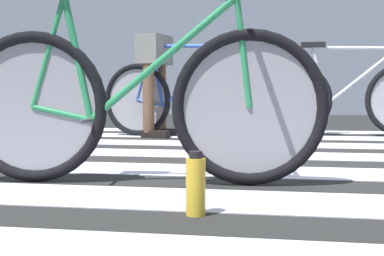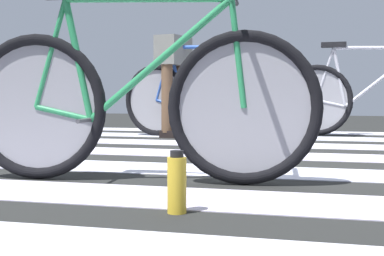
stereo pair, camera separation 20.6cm
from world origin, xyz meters
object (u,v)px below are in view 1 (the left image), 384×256
object	(u,v)px
bicycle_1_of_3	(138,101)
water_bottle	(196,185)
cyclist_2_of_3	(155,71)
bicycle_3_of_3	(348,97)
bicycle_2_of_3	(185,97)

from	to	relation	value
bicycle_1_of_3	water_bottle	world-z (taller)	bicycle_1_of_3
bicycle_1_of_3	water_bottle	xyz separation A→B (m)	(0.37, -0.59, -0.28)
cyclist_2_of_3	bicycle_3_of_3	bearing A→B (deg)	23.62
bicycle_1_of_3	water_bottle	size ratio (longest dim) A/B	7.77
bicycle_1_of_3	bicycle_2_of_3	world-z (taller)	same
bicycle_1_of_3	bicycle_2_of_3	size ratio (longest dim) A/B	1.01
bicycle_2_of_3	bicycle_3_of_3	distance (m)	1.63
bicycle_1_of_3	bicycle_2_of_3	bearing A→B (deg)	91.14
bicycle_1_of_3	bicycle_2_of_3	distance (m)	2.58
water_bottle	cyclist_2_of_3	bearing A→B (deg)	106.01
cyclist_2_of_3	bicycle_2_of_3	bearing A→B (deg)	0.00
bicycle_2_of_3	cyclist_2_of_3	distance (m)	0.40
cyclist_2_of_3	bicycle_3_of_3	size ratio (longest dim) A/B	0.57
bicycle_2_of_3	water_bottle	world-z (taller)	bicycle_2_of_3
cyclist_2_of_3	water_bottle	bearing A→B (deg)	-63.00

